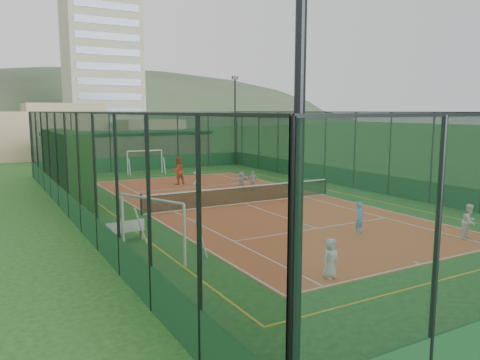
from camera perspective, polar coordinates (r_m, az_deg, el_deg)
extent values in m
plane|color=#1A4C1D|center=(25.84, 0.42, -2.89)|extent=(300.00, 300.00, 0.00)
cube|color=#CD632D|center=(25.84, 0.42, -2.88)|extent=(11.17, 23.97, 0.01)
cube|color=beige|center=(107.32, -16.46, 13.39)|extent=(15.00, 12.00, 30.00)
cube|color=black|center=(28.52, -20.54, 1.64)|extent=(1.35, 8.99, 3.93)
imported|color=white|center=(14.64, 10.96, -9.36)|extent=(0.66, 0.49, 1.24)
imported|color=#5097E5|center=(20.01, 14.40, -4.50)|extent=(0.57, 0.48, 1.34)
imported|color=white|center=(20.73, 26.16, -4.56)|extent=(0.76, 0.64, 1.42)
imported|color=white|center=(29.47, -5.24, -0.15)|extent=(1.01, 0.91, 1.36)
imported|color=silver|center=(29.75, 1.58, -0.09)|extent=(0.82, 0.48, 1.31)
imported|color=silver|center=(30.06, 0.17, -0.10)|extent=(1.15, 0.46, 1.21)
imported|color=red|center=(32.69, -7.57, 1.13)|extent=(1.04, 0.87, 1.91)
sphere|color=#CCE033|center=(27.29, -3.50, -2.20)|extent=(0.07, 0.07, 0.07)
sphere|color=#CCE033|center=(26.20, -1.13, -2.64)|extent=(0.07, 0.07, 0.07)
sphere|color=#CCE033|center=(27.05, -2.62, -2.29)|extent=(0.07, 0.07, 0.07)
sphere|color=#CCE033|center=(26.10, -8.16, -2.76)|extent=(0.07, 0.07, 0.07)
sphere|color=#CCE033|center=(27.48, 0.10, -2.11)|extent=(0.07, 0.07, 0.07)
sphere|color=#CCE033|center=(25.20, -6.19, -3.13)|extent=(0.07, 0.07, 0.07)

